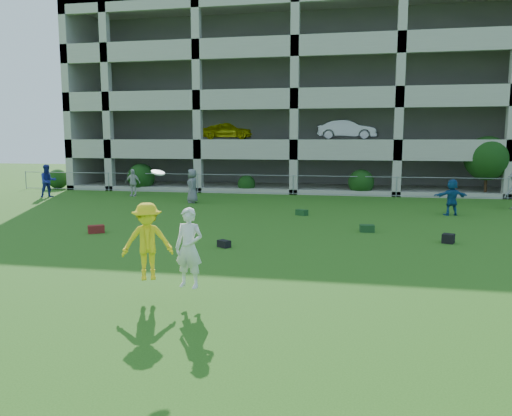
% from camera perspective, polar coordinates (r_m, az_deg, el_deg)
% --- Properties ---
extents(ground, '(100.00, 100.00, 0.00)m').
position_cam_1_polar(ground, '(11.77, -7.06, -8.64)').
color(ground, '#235114').
rests_on(ground, ground).
extents(bystander_a, '(1.15, 1.16, 1.89)m').
position_cam_1_polar(bystander_a, '(31.01, -22.68, 2.87)').
color(bystander_a, navy).
rests_on(bystander_a, ground).
extents(bystander_b, '(0.95, 0.42, 1.59)m').
position_cam_1_polar(bystander_b, '(30.09, -13.91, 2.83)').
color(bystander_b, silver).
rests_on(bystander_b, ground).
extents(bystander_c, '(0.83, 1.01, 1.78)m').
position_cam_1_polar(bystander_c, '(26.37, -7.30, 2.51)').
color(bystander_c, slate).
rests_on(bystander_c, ground).
extents(bystander_d, '(1.56, 0.83, 1.61)m').
position_cam_1_polar(bystander_d, '(23.50, 21.46, 1.16)').
color(bystander_d, navy).
rests_on(bystander_d, ground).
extents(bag_red_a, '(0.62, 0.57, 0.28)m').
position_cam_1_polar(bag_red_a, '(18.72, -17.80, -2.32)').
color(bag_red_a, '#580F18').
rests_on(bag_red_a, ground).
extents(bag_black_b, '(0.47, 0.43, 0.22)m').
position_cam_1_polar(bag_black_b, '(15.55, -3.68, -4.10)').
color(bag_black_b, black).
rests_on(bag_black_b, ground).
extents(bag_green_c, '(0.54, 0.41, 0.26)m').
position_cam_1_polar(bag_green_c, '(18.49, 12.57, -2.28)').
color(bag_green_c, '#13351D').
rests_on(bag_green_c, ground).
extents(crate_d, '(0.45, 0.45, 0.30)m').
position_cam_1_polar(crate_d, '(17.28, 21.12, -3.27)').
color(crate_d, black).
rests_on(crate_d, ground).
extents(bag_green_g, '(0.58, 0.52, 0.25)m').
position_cam_1_polar(bag_green_g, '(22.05, 5.25, -0.51)').
color(bag_green_g, '#143916').
rests_on(bag_green_g, ground).
extents(frisbee_contest, '(1.91, 0.98, 2.38)m').
position_cam_1_polar(frisbee_contest, '(10.53, -11.12, -3.94)').
color(frisbee_contest, yellow).
rests_on(frisbee_contest, ground).
extents(parking_garage, '(30.00, 14.00, 12.00)m').
position_cam_1_polar(parking_garage, '(38.67, 5.92, 11.84)').
color(parking_garage, '#9E998C').
rests_on(parking_garage, ground).
extents(fence, '(36.06, 0.06, 1.20)m').
position_cam_1_polar(fence, '(30.05, 4.27, 2.68)').
color(fence, gray).
rests_on(fence, ground).
extents(shrub_row, '(34.38, 2.52, 3.50)m').
position_cam_1_polar(shrub_row, '(30.48, 13.07, 4.26)').
color(shrub_row, '#163D11').
rests_on(shrub_row, ground).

